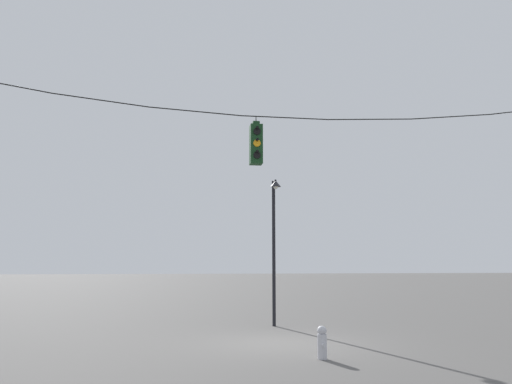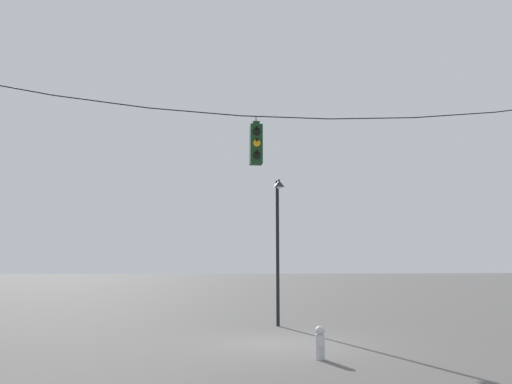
# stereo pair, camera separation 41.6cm
# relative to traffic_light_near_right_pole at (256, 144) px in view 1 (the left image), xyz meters

# --- Properties ---
(ground_plane) EXTENTS (200.00, 200.00, 0.00)m
(ground_plane) POSITION_rel_traffic_light_near_right_pole_xyz_m (0.85, 0.47, -5.50)
(ground_plane) COLOR #565451
(span_wire) EXTENTS (17.82, 0.03, 0.81)m
(span_wire) POSITION_rel_traffic_light_near_right_pole_xyz_m (0.85, 0.00, 1.06)
(span_wire) COLOR black
(traffic_light_near_right_pole) EXTENTS (0.34, 0.58, 1.37)m
(traffic_light_near_right_pole) POSITION_rel_traffic_light_near_right_pole_xyz_m (0.00, 0.00, 0.00)
(traffic_light_near_right_pole) COLOR #143819
(street_lamp) EXTENTS (0.38, 0.67, 5.20)m
(street_lamp) POSITION_rel_traffic_light_near_right_pole_xyz_m (1.31, 4.21, -2.05)
(street_lamp) COLOR black
(street_lamp) RESTS_ON ground_plane
(fire_hydrant) EXTENTS (0.22, 0.30, 0.75)m
(fire_hydrant) POSITION_rel_traffic_light_near_right_pole_xyz_m (1.26, -1.89, -5.11)
(fire_hydrant) COLOR silver
(fire_hydrant) RESTS_ON ground_plane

